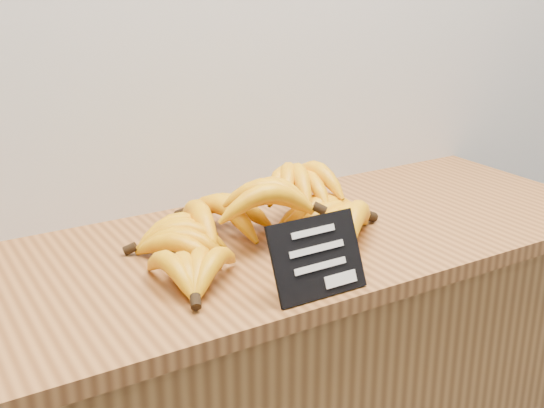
{
  "coord_description": "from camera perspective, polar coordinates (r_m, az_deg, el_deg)",
  "views": [
    {
      "loc": [
        -0.53,
        1.74,
        1.42
      ],
      "look_at": [
        0.05,
        2.7,
        1.02
      ],
      "focal_mm": 45.0,
      "sensor_mm": 36.0,
      "label": 1
    }
  ],
  "objects": [
    {
      "name": "counter_top",
      "position": [
        1.27,
        -1.16,
        -3.81
      ],
      "size": [
        1.5,
        0.54,
        0.03
      ],
      "primitive_type": "cube",
      "color": "#98602F",
      "rests_on": "counter"
    },
    {
      "name": "chalkboard_sign",
      "position": [
        1.06,
        3.82,
        -4.45
      ],
      "size": [
        0.16,
        0.06,
        0.12
      ],
      "primitive_type": "cube",
      "rotation": [
        -0.41,
        0.0,
        0.0
      ],
      "color": "black",
      "rests_on": "counter_top"
    },
    {
      "name": "banana_pile",
      "position": [
        1.24,
        -0.89,
        -1.24
      ],
      "size": [
        0.55,
        0.37,
        0.12
      ],
      "color": "#EDA909",
      "rests_on": "counter_top"
    }
  ]
}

